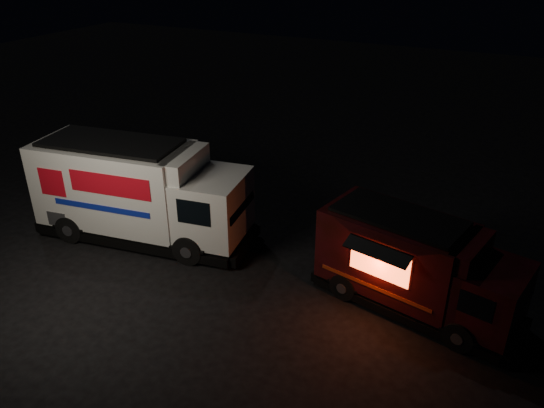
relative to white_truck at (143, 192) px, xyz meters
The scene contains 3 objects.
ground 4.30m from the white_truck, 11.17° to the right, with size 80.00×80.00×0.00m, color black.
white_truck is the anchor object (origin of this frame).
red_truck 9.27m from the white_truck, ahead, with size 5.79×2.13×2.70m, color #3D0B12, non-canonical shape.
Camera 1 is at (7.12, -11.75, 9.43)m, focal length 35.00 mm.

